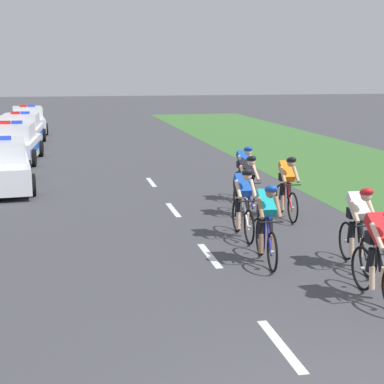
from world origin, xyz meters
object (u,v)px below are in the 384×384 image
(police_car_second, at_px, (13,144))
(cyclist_third, at_px, (267,222))
(police_car_furthest, at_px, (28,121))
(cyclist_fifth, at_px, (247,184))
(police_car_third, at_px, (21,131))
(cyclist_seventh, at_px, (244,172))
(cyclist_sixth, at_px, (287,186))
(cyclist_fourth, at_px, (243,202))
(cyclist_second, at_px, (359,226))
(cyclist_lead, at_px, (380,252))

(police_car_second, bearing_deg, cyclist_third, -68.75)
(police_car_furthest, bearing_deg, cyclist_third, -77.72)
(cyclist_fifth, height_order, police_car_furthest, police_car_furthest)
(police_car_furthest, bearing_deg, police_car_third, -90.02)
(cyclist_third, xyz_separation_m, cyclist_seventh, (1.17, 5.37, 0.00))
(cyclist_third, xyz_separation_m, cyclist_sixth, (1.60, 3.27, 0.00))
(cyclist_third, relative_size, cyclist_fourth, 1.00)
(cyclist_sixth, height_order, cyclist_seventh, same)
(police_car_second, bearing_deg, cyclist_seventh, -52.76)
(police_car_second, bearing_deg, cyclist_second, -64.56)
(police_car_third, bearing_deg, police_car_second, -90.00)
(cyclist_sixth, xyz_separation_m, police_car_second, (-7.11, 10.89, -0.11))
(cyclist_third, bearing_deg, police_car_second, 111.25)
(cyclist_fifth, distance_m, cyclist_seventh, 1.78)
(cyclist_sixth, bearing_deg, cyclist_second, -91.38)
(cyclist_sixth, bearing_deg, police_car_furthest, 107.88)
(cyclist_second, relative_size, cyclist_fourth, 1.00)
(police_car_second, bearing_deg, cyclist_sixth, -56.87)
(police_car_second, height_order, police_car_third, same)
(cyclist_fifth, relative_size, police_car_furthest, 0.38)
(cyclist_seventh, height_order, police_car_furthest, police_car_furthest)
(cyclist_seventh, distance_m, police_car_third, 15.68)
(cyclist_fourth, bearing_deg, cyclist_lead, -75.74)
(cyclist_third, height_order, cyclist_fifth, same)
(cyclist_lead, distance_m, police_car_second, 17.59)
(cyclist_second, xyz_separation_m, cyclist_sixth, (0.09, 3.85, 0.00))
(cyclist_second, relative_size, cyclist_sixth, 1.00)
(police_car_second, xyz_separation_m, police_car_third, (0.00, 5.40, 0.00))
(cyclist_fourth, distance_m, police_car_second, 13.59)
(cyclist_second, distance_m, police_car_second, 16.33)
(cyclist_seventh, height_order, police_car_second, police_car_second)
(police_car_third, height_order, police_car_furthest, same)
(cyclist_lead, xyz_separation_m, cyclist_sixth, (0.52, 5.42, 0.00))
(cyclist_fifth, distance_m, police_car_furthest, 22.52)
(police_car_second, bearing_deg, cyclist_fifth, -59.35)
(cyclist_third, relative_size, cyclist_seventh, 1.00)
(cyclist_lead, bearing_deg, cyclist_fourth, 104.26)
(cyclist_second, bearing_deg, cyclist_seventh, 93.24)
(cyclist_lead, distance_m, cyclist_fifth, 5.82)
(cyclist_lead, distance_m, cyclist_third, 2.41)
(police_car_third, bearing_deg, cyclist_seventh, -64.79)
(police_car_second, relative_size, police_car_furthest, 1.00)
(cyclist_fifth, bearing_deg, cyclist_lead, -86.47)
(cyclist_fifth, bearing_deg, police_car_third, 111.38)
(cyclist_seventh, bearing_deg, cyclist_sixth, -78.45)
(cyclist_third, bearing_deg, cyclist_second, -21.27)
(cyclist_lead, bearing_deg, cyclist_second, 74.57)
(police_car_furthest, bearing_deg, cyclist_fifth, -73.95)
(cyclist_seventh, bearing_deg, police_car_third, 115.21)
(cyclist_fourth, xyz_separation_m, police_car_furthest, (-5.59, 23.52, -0.11))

